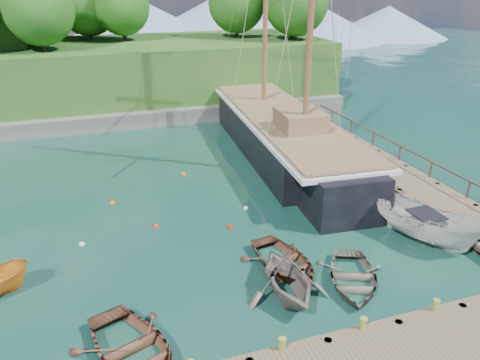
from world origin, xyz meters
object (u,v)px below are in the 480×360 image
at_px(rowboat_0, 134,359).
at_px(schooner, 281,137).
at_px(rowboat_3, 352,284).
at_px(rowboat_1, 286,296).
at_px(cabin_boat_white, 422,240).
at_px(rowboat_2, 284,268).

xyz_separation_m(rowboat_0, schooner, (12.42, 16.59, 1.21)).
bearing_deg(rowboat_0, rowboat_3, -11.44).
height_order(rowboat_1, cabin_boat_white, cabin_boat_white).
bearing_deg(rowboat_0, cabin_boat_white, -6.61).
xyz_separation_m(rowboat_1, cabin_boat_white, (7.90, 1.80, 0.00)).
relative_size(rowboat_0, rowboat_1, 1.19).
relative_size(rowboat_3, cabin_boat_white, 0.75).
bearing_deg(rowboat_1, rowboat_3, -0.84).
bearing_deg(cabin_boat_white, rowboat_1, 170.36).
relative_size(rowboat_2, schooner, 0.14).
bearing_deg(rowboat_3, rowboat_1, -157.90).
distance_m(rowboat_0, rowboat_1, 6.31).
bearing_deg(rowboat_0, schooner, 33.60).
distance_m(rowboat_0, schooner, 20.76).
xyz_separation_m(rowboat_0, cabin_boat_white, (14.05, 3.23, 0.00)).
xyz_separation_m(rowboat_2, schooner, (5.57, 13.33, 1.21)).
distance_m(rowboat_2, cabin_boat_white, 7.19).
bearing_deg(rowboat_3, rowboat_2, 162.95).
bearing_deg(cabin_boat_white, rowboat_2, 157.36).
bearing_deg(rowboat_3, rowboat_0, -146.96).
bearing_deg(rowboat_3, cabin_boat_white, 46.11).
xyz_separation_m(rowboat_1, rowboat_2, (0.71, 1.82, 0.00)).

